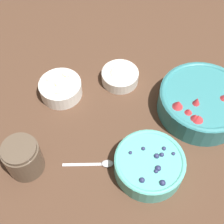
% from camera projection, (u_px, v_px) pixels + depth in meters
% --- Properties ---
extents(ground_plane, '(4.00, 4.00, 0.00)m').
position_uv_depth(ground_plane, '(120.00, 121.00, 0.93)').
color(ground_plane, '#4C3323').
extents(bowl_strawberries, '(0.26, 0.26, 0.10)m').
position_uv_depth(bowl_strawberries, '(202.00, 101.00, 0.91)').
color(bowl_strawberries, teal).
rests_on(bowl_strawberries, ground_plane).
extents(bowl_blueberries, '(0.18, 0.18, 0.07)m').
position_uv_depth(bowl_blueberries, '(149.00, 164.00, 0.81)').
color(bowl_blueberries, '#56B7A8').
rests_on(bowl_blueberries, ground_plane).
extents(bowl_bananas, '(0.13, 0.13, 0.05)m').
position_uv_depth(bowl_bananas, '(61.00, 87.00, 0.96)').
color(bowl_bananas, white).
rests_on(bowl_bananas, ground_plane).
extents(bowl_cream, '(0.12, 0.12, 0.05)m').
position_uv_depth(bowl_cream, '(120.00, 75.00, 0.99)').
color(bowl_cream, silver).
rests_on(bowl_cream, ground_plane).
extents(jar_chocolate, '(0.10, 0.10, 0.10)m').
position_uv_depth(jar_chocolate, '(23.00, 158.00, 0.80)').
color(jar_chocolate, brown).
rests_on(jar_chocolate, ground_plane).
extents(spoon, '(0.14, 0.04, 0.01)m').
position_uv_depth(spoon, '(98.00, 164.00, 0.84)').
color(spoon, silver).
rests_on(spoon, ground_plane).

